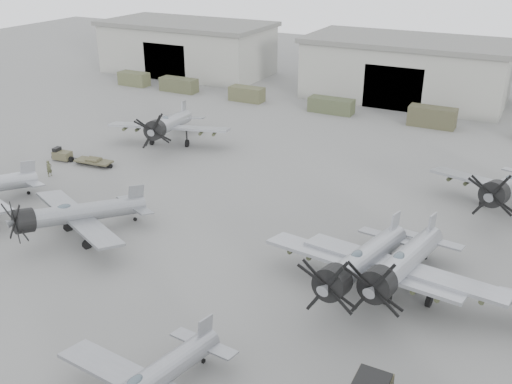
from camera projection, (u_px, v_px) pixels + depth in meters
ground at (145, 336)px, 34.43m from camera, size 220.00×220.00×0.00m
hangar_left at (187, 47)px, 98.70m from camera, size 29.00×14.80×8.70m
hangar_center at (406, 69)px, 82.75m from camera, size 29.00×14.80×8.70m
support_truck_0 at (134, 79)px, 91.42m from camera, size 4.97×2.20×2.12m
support_truck_1 at (179, 85)px, 87.79m from camera, size 5.98×2.20×2.10m
support_truck_2 at (247, 94)px, 82.80m from camera, size 5.07×2.20×2.07m
support_truck_3 at (331, 105)px, 77.34m from camera, size 6.14×2.20×2.01m
support_truck_4 at (432, 117)px, 71.59m from camera, size 5.83×2.20×2.51m
aircraft_mid_1 at (73, 215)px, 44.41m from camera, size 12.06×10.92×4.92m
aircraft_mid_2 at (401, 264)px, 37.18m from camera, size 13.85×12.46×5.51m
aircraft_far_0 at (168, 125)px, 64.43m from camera, size 13.95×12.56×5.58m
aircraft_far_1 at (511, 186)px, 48.65m from camera, size 14.17×12.76×5.63m
aircraft_extra_978 at (360, 263)px, 37.38m from camera, size 13.85×12.46×5.51m
tug_trailer at (74, 158)px, 60.58m from camera, size 7.08×2.03×1.41m
ground_crew at (49, 168)px, 56.95m from camera, size 0.49×0.66×1.65m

